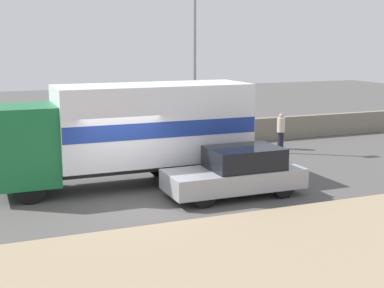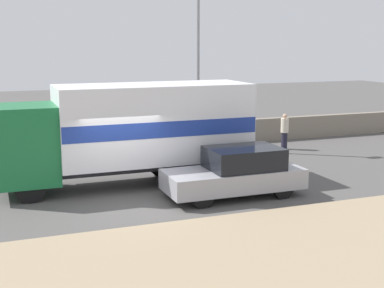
{
  "view_description": "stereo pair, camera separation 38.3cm",
  "coord_description": "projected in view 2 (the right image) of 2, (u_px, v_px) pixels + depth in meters",
  "views": [
    {
      "loc": [
        -4.05,
        -15.03,
        4.77
      ],
      "look_at": [
        2.32,
        0.71,
        1.51
      ],
      "focal_mm": 50.0,
      "sensor_mm": 36.0,
      "label": 1
    },
    {
      "loc": [
        -3.69,
        -15.17,
        4.77
      ],
      "look_at": [
        2.32,
        0.71,
        1.51
      ],
      "focal_mm": 50.0,
      "sensor_mm": 36.0,
      "label": 2
    }
  ],
  "objects": [
    {
      "name": "dirt_shoulder_foreground",
      "position": [
        194.0,
        276.0,
        11.01
      ],
      "size": [
        60.0,
        6.69,
        0.04
      ],
      "color": "#9E896B",
      "rests_on": "ground_plane"
    },
    {
      "name": "street_lamp",
      "position": [
        198.0,
        46.0,
        23.15
      ],
      "size": [
        0.56,
        0.28,
        8.04
      ],
      "color": "gray",
      "rests_on": "ground_plane"
    },
    {
      "name": "car_hatchback",
      "position": [
        237.0,
        172.0,
        16.66
      ],
      "size": [
        4.33,
        1.78,
        1.54
      ],
      "rotation": [
        0.0,
        0.0,
        3.14
      ],
      "color": "#9E9EA3",
      "rests_on": "ground_plane"
    },
    {
      "name": "box_truck",
      "position": [
        134.0,
        129.0,
        17.78
      ],
      "size": [
        8.34,
        2.41,
        3.38
      ],
      "rotation": [
        0.0,
        0.0,
        3.14
      ],
      "color": "#196B38",
      "rests_on": "ground_plane"
    },
    {
      "name": "stone_wall_backdrop",
      "position": [
        85.0,
        141.0,
        23.03
      ],
      "size": [
        60.0,
        0.35,
        1.1
      ],
      "color": "gray",
      "rests_on": "ground_plane"
    },
    {
      "name": "ground_plane",
      "position": [
        128.0,
        202.0,
        16.11
      ],
      "size": [
        80.0,
        80.0,
        0.0
      ],
      "primitive_type": "plane",
      "color": "#514F4C"
    },
    {
      "name": "pedestrian",
      "position": [
        285.0,
        131.0,
        23.94
      ],
      "size": [
        0.35,
        0.35,
        1.61
      ],
      "color": "#1E1E2D",
      "rests_on": "ground_plane"
    }
  ]
}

